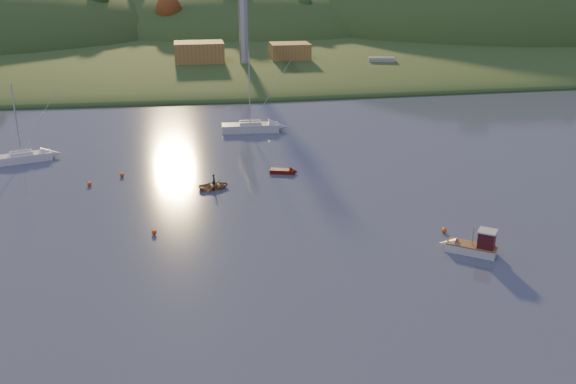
{
  "coord_description": "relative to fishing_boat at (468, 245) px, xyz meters",
  "views": [
    {
      "loc": [
        -11.69,
        -25.51,
        25.47
      ],
      "look_at": [
        -2.5,
        31.11,
        4.28
      ],
      "focal_mm": 40.0,
      "sensor_mm": 36.0,
      "label": 1
    }
  ],
  "objects": [
    {
      "name": "far_shore",
      "position": [
        -12.99,
        205.8,
        -0.73
      ],
      "size": [
        620.0,
        220.0,
        1.5
      ],
      "primitive_type": "cube",
      "color": "#32491D",
      "rests_on": "ground"
    },
    {
      "name": "shore_slope",
      "position": [
        -12.99,
        140.8,
        -0.73
      ],
      "size": [
        640.0,
        150.0,
        7.0
      ],
      "primitive_type": "ellipsoid",
      "color": "#32491D",
      "rests_on": "ground"
    },
    {
      "name": "hill_center",
      "position": [
        -2.99,
        185.8,
        -0.73
      ],
      "size": [
        140.0,
        120.0,
        36.0
      ],
      "primitive_type": "ellipsoid",
      "color": "#32491D",
      "rests_on": "ground"
    },
    {
      "name": "hill_right",
      "position": [
        82.01,
        170.8,
        -0.73
      ],
      "size": [
        150.0,
        130.0,
        60.0
      ],
      "primitive_type": "ellipsoid",
      "color": "#32491D",
      "rests_on": "ground"
    },
    {
      "name": "hillside_trees",
      "position": [
        -12.99,
        160.8,
        -0.73
      ],
      "size": [
        280.0,
        50.0,
        32.0
      ],
      "primitive_type": null,
      "color": "#1B4418",
      "rests_on": "ground"
    },
    {
      "name": "wharf",
      "position": [
        -7.99,
        97.8,
        0.47
      ],
      "size": [
        42.0,
        16.0,
        2.4
      ],
      "primitive_type": "cube",
      "color": "slate",
      "rests_on": "ground"
    },
    {
      "name": "shed_west",
      "position": [
        -20.99,
        98.8,
        4.07
      ],
      "size": [
        11.0,
        8.0,
        4.8
      ],
      "primitive_type": "cube",
      "color": "#A27036",
      "rests_on": "wharf"
    },
    {
      "name": "shed_east",
      "position": [
        0.01,
        99.8,
        3.67
      ],
      "size": [
        9.0,
        7.0,
        4.0
      ],
      "primitive_type": "cube",
      "color": "#A27036",
      "rests_on": "wharf"
    },
    {
      "name": "fishing_boat",
      "position": [
        0.0,
        0.0,
        0.0
      ],
      "size": [
        5.14,
        4.34,
        3.3
      ],
      "rotation": [
        0.0,
        0.0,
        2.52
      ],
      "color": "silver",
      "rests_on": "ground"
    },
    {
      "name": "sailboat_near",
      "position": [
        -46.32,
        35.33,
        -0.05
      ],
      "size": [
        7.72,
        4.39,
        10.27
      ],
      "rotation": [
        0.0,
        0.0,
        0.31
      ],
      "color": "white",
      "rests_on": "ground"
    },
    {
      "name": "sailboat_far",
      "position": [
        -15.05,
        45.85,
        0.04
      ],
      "size": [
        8.76,
        2.95,
        12.02
      ],
      "rotation": [
        0.0,
        0.0,
        -0.04
      ],
      "color": "silver",
      "rests_on": "ground"
    },
    {
      "name": "canoe",
      "position": [
        -21.93,
        20.83,
        -0.36
      ],
      "size": [
        4.08,
        3.32,
        0.74
      ],
      "primitive_type": "imported",
      "rotation": [
        0.0,
        0.0,
        1.8
      ],
      "color": "#8E6F4E",
      "rests_on": "ground"
    },
    {
      "name": "paddler",
      "position": [
        -21.93,
        20.83,
        0.03
      ],
      "size": [
        0.48,
        0.62,
        1.52
      ],
      "primitive_type": "imported",
      "rotation": [
        0.0,
        0.0,
        1.8
      ],
      "color": "black",
      "rests_on": "ground"
    },
    {
      "name": "red_tender",
      "position": [
        -12.63,
        25.01,
        -0.48
      ],
      "size": [
        3.66,
        2.12,
        1.18
      ],
      "rotation": [
        0.0,
        0.0,
        -0.29
      ],
      "color": "#590E0C",
      "rests_on": "ground"
    },
    {
      "name": "work_vessel",
      "position": [
        20.44,
        93.8,
        0.54
      ],
      "size": [
        14.52,
        7.6,
        3.55
      ],
      "rotation": [
        0.0,
        0.0,
        -0.2
      ],
      "color": "slate",
      "rests_on": "ground"
    },
    {
      "name": "buoy_1",
      "position": [
        -0.4,
        4.55,
        -0.48
      ],
      "size": [
        0.5,
        0.5,
        0.5
      ],
      "primitive_type": "sphere",
      "color": "#F5470C",
      "rests_on": "ground"
    },
    {
      "name": "buoy_2",
      "position": [
        -36.4,
        24.11,
        -0.48
      ],
      "size": [
        0.5,
        0.5,
        0.5
      ],
      "primitive_type": "sphere",
      "color": "#F5470C",
      "rests_on": "ground"
    },
    {
      "name": "buoy_3",
      "position": [
        -32.89,
        26.86,
        -0.48
      ],
      "size": [
        0.5,
        0.5,
        0.5
      ],
      "primitive_type": "sphere",
      "color": "#F5470C",
      "rests_on": "ground"
    },
    {
      "name": "buoy_4",
      "position": [
        -28.4,
        8.62,
        -0.48
      ],
      "size": [
        0.5,
        0.5,
        0.5
      ],
      "primitive_type": "sphere",
      "color": "#F5470C",
      "rests_on": "ground"
    }
  ]
}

